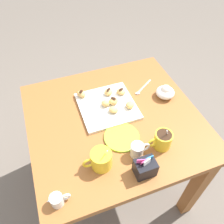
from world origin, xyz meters
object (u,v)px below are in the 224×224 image
object	(u,v)px
ice_cream_bowl	(165,92)
sugar_caddy	(145,168)
beignet_1	(114,101)
beignet_5	(130,105)
beignet_4	(114,110)
coffee_mug_yellow_right	(101,159)
saucer_lime_left	(122,137)
beignet_3	(121,92)
pastry_plate_square	(107,106)
beignet_6	(81,94)
beignet_0	(108,92)
chocolate_sauce_pitcher	(57,200)
dining_table	(114,134)
cream_pitcher_white	(137,150)
coffee_mug_yellow_left	(162,140)
beignet_2	(105,103)

from	to	relation	value
ice_cream_bowl	sugar_caddy	bearing A→B (deg)	51.05
beignet_1	beignet_5	size ratio (longest dim) A/B	1.02
beignet_4	coffee_mug_yellow_right	bearing A→B (deg)	59.40
saucer_lime_left	beignet_3	bearing A→B (deg)	-110.94
beignet_5	beignet_3	bearing A→B (deg)	-86.64
pastry_plate_square	beignet_6	size ratio (longest dim) A/B	5.60
sugar_caddy	beignet_0	bearing A→B (deg)	-91.64
chocolate_sauce_pitcher	beignet_6	world-z (taller)	chocolate_sauce_pitcher
dining_table	saucer_lime_left	distance (m)	0.20
beignet_1	beignet_5	world-z (taller)	beignet_1
cream_pitcher_white	sugar_caddy	bearing A→B (deg)	85.27
dining_table	coffee_mug_yellow_left	distance (m)	0.34
beignet_1	dining_table	bearing A→B (deg)	72.31
beignet_1	beignet_3	bearing A→B (deg)	-139.20
ice_cream_bowl	beignet_3	bearing A→B (deg)	-21.34
ice_cream_bowl	beignet_2	distance (m)	0.35
coffee_mug_yellow_left	beignet_2	size ratio (longest dim) A/B	3.00
chocolate_sauce_pitcher	saucer_lime_left	bearing A→B (deg)	-149.65
chocolate_sauce_pitcher	beignet_4	xyz separation A→B (m)	(-0.37, -0.37, 0.00)
coffee_mug_yellow_left	beignet_3	world-z (taller)	coffee_mug_yellow_left
saucer_lime_left	beignet_2	size ratio (longest dim) A/B	3.94
coffee_mug_yellow_left	ice_cream_bowl	distance (m)	0.35
pastry_plate_square	cream_pitcher_white	xyz separation A→B (m)	(-0.03, 0.33, 0.03)
beignet_2	beignet_3	bearing A→B (deg)	-152.81
pastry_plate_square	sugar_caddy	bearing A→B (deg)	92.86
pastry_plate_square	beignet_1	bearing A→B (deg)	-178.34
beignet_0	beignet_4	xyz separation A→B (m)	(0.02, 0.14, -0.00)
coffee_mug_yellow_right	cream_pitcher_white	xyz separation A→B (m)	(-0.17, 0.00, -0.01)
beignet_0	beignet_2	distance (m)	0.09
beignet_5	cream_pitcher_white	bearing A→B (deg)	73.38
beignet_5	beignet_0	bearing A→B (deg)	-60.96
beignet_3	beignet_6	distance (m)	0.23
beignet_2	beignet_4	distance (m)	0.06
coffee_mug_yellow_right	cream_pitcher_white	bearing A→B (deg)	178.46
beignet_0	beignet_1	bearing A→B (deg)	91.16
coffee_mug_yellow_right	beignet_5	size ratio (longest dim) A/B	2.59
coffee_mug_yellow_right	chocolate_sauce_pitcher	size ratio (longest dim) A/B	1.50
coffee_mug_yellow_right	cream_pitcher_white	distance (m)	0.17
sugar_caddy	beignet_5	size ratio (longest dim) A/B	1.99
sugar_caddy	saucer_lime_left	world-z (taller)	sugar_caddy
saucer_lime_left	beignet_1	bearing A→B (deg)	-100.15
cream_pitcher_white	beignet_2	world-z (taller)	cream_pitcher_white
dining_table	pastry_plate_square	bearing A→B (deg)	-83.93
sugar_caddy	beignet_4	size ratio (longest dim) A/B	2.09
beignet_1	coffee_mug_yellow_right	bearing A→B (deg)	61.13
saucer_lime_left	beignet_5	size ratio (longest dim) A/B	3.28
beignet_3	beignet_4	xyz separation A→B (m)	(0.09, 0.12, 0.00)
sugar_caddy	ice_cream_bowl	bearing A→B (deg)	-128.95
dining_table	beignet_6	size ratio (longest dim) A/B	16.78
pastry_plate_square	ice_cream_bowl	distance (m)	0.34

